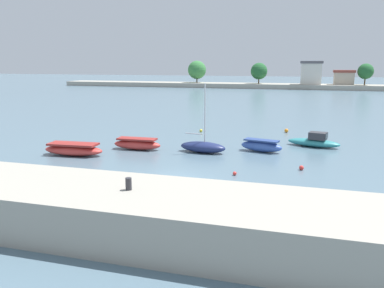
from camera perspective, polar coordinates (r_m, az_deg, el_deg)
ground_plane at (r=25.71m, az=-1.86°, el=-5.12°), size 400.00×400.00×0.00m
seawall_embankment at (r=17.92m, az=-10.54°, el=-9.46°), size 71.21×5.18×2.04m
mooring_bollard at (r=17.30m, az=-9.10°, el=-5.67°), size 0.27×0.27×0.54m
moored_boat_0 at (r=33.65m, az=-16.66°, el=-0.75°), size 5.11×2.08×1.00m
moored_boat_1 at (r=34.71m, az=-7.89°, el=-0.00°), size 4.29×1.46×0.99m
moored_boat_2 at (r=33.24m, az=1.56°, el=-0.40°), size 4.13×2.01×5.76m
moored_boat_3 at (r=34.03m, az=9.93°, el=-0.26°), size 3.76×1.96×1.03m
moored_boat_4 at (r=37.15m, az=17.17°, el=0.35°), size 4.83×2.49×1.33m
mooring_buoy_0 at (r=26.74m, az=6.15°, el=-4.23°), size 0.26×0.26×0.26m
mooring_buoy_1 at (r=43.07m, az=1.30°, el=1.95°), size 0.33×0.33×0.33m
mooring_buoy_2 at (r=43.94m, az=13.41°, el=1.88°), size 0.42×0.42×0.42m
mooring_buoy_3 at (r=28.90m, az=15.45°, el=-3.31°), size 0.33×0.33×0.33m
distant_shoreline at (r=118.87m, az=13.89°, el=8.66°), size 137.39×8.68×7.95m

